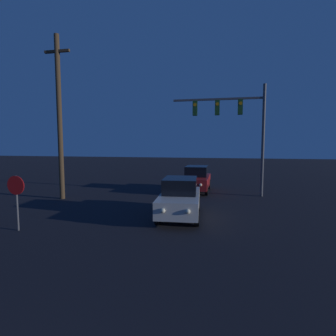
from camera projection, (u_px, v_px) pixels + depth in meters
The scene contains 5 objects.
car_near at pixel (180, 198), 11.39m from camera, with size 1.95×4.00×1.70m.
car_far at pixel (196, 179), 17.50m from camera, with size 1.73×3.92×1.70m.
traffic_signal_mast at pixel (237, 120), 15.87m from camera, with size 5.54×0.30×6.71m.
stop_sign at pixel (16, 193), 9.51m from camera, with size 0.70×0.07×2.04m.
utility_pole at pixel (59, 116), 14.83m from camera, with size 1.52×0.28×9.22m.
Camera 1 is at (2.90, 0.09, 3.18)m, focal length 28.00 mm.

